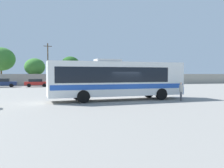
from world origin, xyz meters
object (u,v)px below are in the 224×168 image
attendant_by_bus_door (181,90)px  roadside_tree_midleft (35,67)px  roadside_tree_midright (70,64)px  parked_car_third_dark_blue (72,82)px  utility_pole_near (48,63)px  coach_bus_white_blue (116,78)px  roadside_tree_left (1,59)px  parked_car_second_red (36,83)px  parked_car_leftmost_dark_blue (3,83)px  parked_car_rightmost_dark_blue (109,82)px

attendant_by_bus_door → roadside_tree_midleft: roadside_tree_midleft is taller
roadside_tree_midleft → roadside_tree_midright: roadside_tree_midright is taller
parked_car_third_dark_blue → utility_pole_near: (-4.43, 7.80, 3.84)m
coach_bus_white_blue → parked_car_third_dark_blue: (-1.28, 25.36, -1.12)m
roadside_tree_left → roadside_tree_midright: 14.48m
parked_car_third_dark_blue → roadside_tree_midleft: 9.92m
parked_car_second_red → utility_pole_near: (2.11, 8.53, 3.88)m
parked_car_leftmost_dark_blue → parked_car_second_red: bearing=-2.4°
coach_bus_white_blue → parked_car_second_red: coach_bus_white_blue is taller
attendant_by_bus_door → roadside_tree_midleft: size_ratio=0.29×
roadside_tree_left → attendant_by_bus_door: bearing=-60.6°
attendant_by_bus_door → roadside_tree_midright: (-6.28, 34.28, 3.52)m
attendant_by_bus_door → parked_car_second_red: attendant_by_bus_door is taller
parked_car_third_dark_blue → utility_pole_near: size_ratio=0.52×
parked_car_second_red → utility_pole_near: bearing=76.1°
roadside_tree_midleft → roadside_tree_midright: size_ratio=0.91×
parked_car_rightmost_dark_blue → roadside_tree_midright: roadside_tree_midright is taller
parked_car_third_dark_blue → roadside_tree_left: roadside_tree_left is taller
parked_car_third_dark_blue → roadside_tree_midright: 7.86m
parked_car_leftmost_dark_blue → roadside_tree_left: bearing=101.0°
parked_car_rightmost_dark_blue → roadside_tree_left: 23.67m
utility_pole_near → roadside_tree_left: utility_pole_near is taller
coach_bus_white_blue → roadside_tree_midright: size_ratio=1.99×
roadside_tree_midleft → coach_bus_white_blue: bearing=-75.2°
parked_car_leftmost_dark_blue → roadside_tree_midright: 14.93m
parked_car_rightmost_dark_blue → attendant_by_bus_door: bearing=-91.0°
parked_car_second_red → roadside_tree_midright: (6.83, 7.69, 3.67)m
parked_car_rightmost_dark_blue → roadside_tree_midright: 10.82m
attendant_by_bus_door → utility_pole_near: size_ratio=0.18×
parked_car_leftmost_dark_blue → roadside_tree_midleft: size_ratio=0.82×
parked_car_second_red → parked_car_third_dark_blue: (6.53, 0.73, 0.05)m
parked_car_leftmost_dark_blue → roadside_tree_midright: bearing=31.0°
parked_car_second_red → roadside_tree_midright: bearing=48.4°
attendant_by_bus_door → utility_pole_near: bearing=107.4°
parked_car_second_red → roadside_tree_midleft: roadside_tree_midleft is taller
parked_car_third_dark_blue → roadside_tree_midright: bearing=87.5°
attendant_by_bus_door → roadside_tree_midright: bearing=100.4°
coach_bus_white_blue → attendant_by_bus_door: 5.75m
utility_pole_near → parked_car_leftmost_dark_blue: bearing=-132.8°
parked_car_third_dark_blue → parked_car_rightmost_dark_blue: size_ratio=1.05×
attendant_by_bus_door → roadside_tree_left: size_ratio=0.20×
roadside_tree_left → parked_car_rightmost_dark_blue: bearing=-25.0°
coach_bus_white_blue → parked_car_leftmost_dark_blue: size_ratio=2.67×
parked_car_rightmost_dark_blue → roadside_tree_midleft: (-14.12, 6.97, 2.98)m
utility_pole_near → roadside_tree_midright: size_ratio=1.45×
parked_car_leftmost_dark_blue → parked_car_second_red: (5.58, -0.24, -0.05)m
coach_bus_white_blue → parked_car_third_dark_blue: coach_bus_white_blue is taller
attendant_by_bus_door → roadside_tree_midleft: 36.39m
coach_bus_white_blue → roadside_tree_left: bearing=113.9°
parked_car_third_dark_blue → parked_car_rightmost_dark_blue: (7.05, -0.67, -0.00)m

